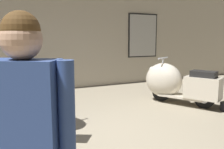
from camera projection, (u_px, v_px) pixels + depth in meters
The scene contains 6 objects.
ground_plane at pixel (117, 138), 3.80m from camera, with size 60.00×60.00×0.00m, color gray.
showroom_back_wall at pixel (52, 29), 7.07m from camera, with size 18.00×0.63×3.61m.
scooter_0 at pixel (40, 95), 4.50m from camera, with size 1.11×1.89×1.11m.
scooter_1 at pixel (175, 83), 5.73m from camera, with size 1.29×1.82×1.09m.
visitor_0 at pixel (27, 138), 1.38m from camera, with size 0.50×0.41×1.71m.
info_stanchion at pixel (54, 118), 3.55m from camera, with size 0.37×0.39×0.96m.
Camera 1 is at (-1.58, -3.23, 1.57)m, focal length 38.47 mm.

